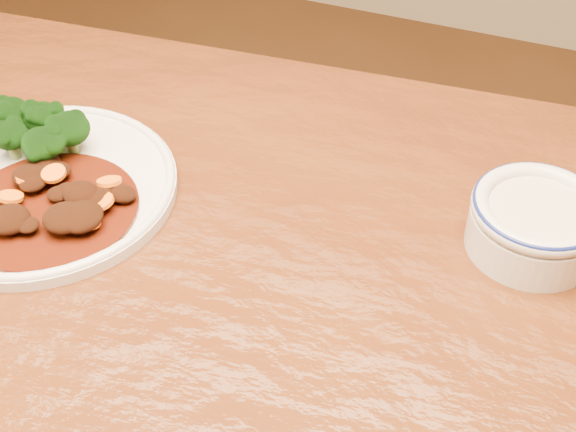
% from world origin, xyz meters
% --- Properties ---
extents(dining_table, '(1.57, 1.02, 0.75)m').
position_xyz_m(dining_table, '(-0.00, 0.00, 0.67)').
color(dining_table, '#53290E').
rests_on(dining_table, ground).
extents(dinner_plate, '(0.30, 0.30, 0.02)m').
position_xyz_m(dinner_plate, '(-0.23, 0.08, 0.76)').
color(dinner_plate, silver).
rests_on(dinner_plate, dining_table).
extents(broccoli_florets, '(0.14, 0.09, 0.05)m').
position_xyz_m(broccoli_florets, '(-0.27, 0.13, 0.79)').
color(broccoli_florets, '#7A984E').
rests_on(broccoli_florets, dinner_plate).
extents(mince_stew, '(0.19, 0.19, 0.03)m').
position_xyz_m(mince_stew, '(-0.19, 0.05, 0.77)').
color(mince_stew, '#431107').
rests_on(mince_stew, dinner_plate).
extents(dip_bowl, '(0.14, 0.14, 0.06)m').
position_xyz_m(dip_bowl, '(0.28, 0.20, 0.78)').
color(dip_bowl, beige).
rests_on(dip_bowl, dining_table).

